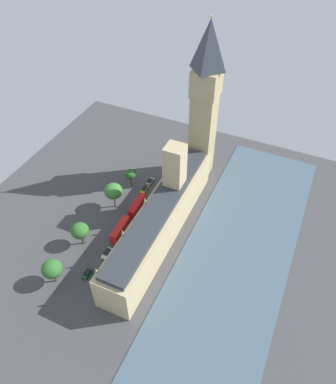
# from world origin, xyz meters

# --- Properties ---
(ground_plane) EXTENTS (137.01, 137.01, 0.00)m
(ground_plane) POSITION_xyz_m (0.00, 0.00, 0.00)
(ground_plane) COLOR #424244
(river_thames) EXTENTS (35.18, 123.31, 0.25)m
(river_thames) POSITION_xyz_m (-29.44, 0.00, 0.12)
(river_thames) COLOR #475B6B
(river_thames) RESTS_ON ground
(parliament_building) EXTENTS (11.85, 67.01, 30.23)m
(parliament_building) POSITION_xyz_m (-1.99, -1.22, 7.98)
(parliament_building) COLOR tan
(parliament_building) RESTS_ON ground
(clock_tower) EXTENTS (9.61, 9.61, 62.84)m
(clock_tower) POSITION_xyz_m (-2.43, -37.74, 32.55)
(clock_tower) COLOR tan
(clock_tower) RESTS_ON ground
(car_silver_corner) EXTENTS (2.03, 4.09, 1.74)m
(car_silver_corner) POSITION_xyz_m (13.24, -22.47, 0.89)
(car_silver_corner) COLOR #B7B7BC
(car_silver_corner) RESTS_ON ground
(car_yellow_cab_leading) EXTENTS (2.01, 4.58, 1.74)m
(car_yellow_cab_leading) POSITION_xyz_m (13.19, -17.27, 0.89)
(car_yellow_cab_leading) COLOR gold
(car_yellow_cab_leading) RESTS_ON ground
(double_decker_bus_by_river_gate) EXTENTS (3.05, 10.61, 4.75)m
(double_decker_bus_by_river_gate) POSITION_xyz_m (10.49, -6.39, 2.63)
(double_decker_bus_by_river_gate) COLOR red
(double_decker_bus_by_river_gate) RESTS_ON ground
(double_decker_bus_trailing) EXTENTS (3.01, 10.60, 4.75)m
(double_decker_bus_trailing) POSITION_xyz_m (10.63, 6.20, 2.63)
(double_decker_bus_trailing) COLOR red
(double_decker_bus_trailing) RESTS_ON ground
(car_white_far_end) EXTENTS (1.98, 4.78, 1.74)m
(car_white_far_end) POSITION_xyz_m (10.54, 15.73, 0.89)
(car_white_far_end) COLOR silver
(car_white_far_end) RESTS_ON ground
(car_dark_green_under_trees) EXTENTS (2.02, 4.08, 1.74)m
(car_dark_green_under_trees) POSITION_xyz_m (12.10, 25.24, 0.89)
(car_dark_green_under_trees) COLOR #19472D
(car_dark_green_under_trees) RESTS_ON ground
(pedestrian_opposite_hall) EXTENTS (0.61, 0.50, 1.72)m
(pedestrian_opposite_hall) POSITION_xyz_m (6.98, 8.73, 0.77)
(pedestrian_opposite_hall) COLOR gray
(pedestrian_opposite_hall) RESTS_ON ground
(plane_tree_kerbside) EXTENTS (6.52, 6.52, 9.36)m
(plane_tree_kerbside) POSITION_xyz_m (19.92, 31.20, 6.57)
(plane_tree_kerbside) COLOR brown
(plane_tree_kerbside) RESTS_ON ground
(plane_tree_midblock) EXTENTS (6.14, 6.14, 9.37)m
(plane_tree_midblock) POSITION_xyz_m (20.72, 15.01, 6.73)
(plane_tree_midblock) COLOR brown
(plane_tree_midblock) RESTS_ON ground
(plane_tree_near_tower) EXTENTS (4.61, 4.61, 8.51)m
(plane_tree_near_tower) POSITION_xyz_m (19.24, -17.46, 6.48)
(plane_tree_near_tower) COLOR brown
(plane_tree_near_tower) RESTS_ON ground
(plane_tree_slot_10) EXTENTS (6.75, 6.75, 10.86)m
(plane_tree_slot_10) POSITION_xyz_m (19.48, -5.18, 7.96)
(plane_tree_slot_10) COLOR brown
(plane_tree_slot_10) RESTS_ON ground
(street_lamp_slot_11) EXTENTS (0.56, 0.56, 6.22)m
(street_lamp_slot_11) POSITION_xyz_m (19.92, 14.65, 4.35)
(street_lamp_slot_11) COLOR black
(street_lamp_slot_11) RESTS_ON ground
(street_lamp_slot_12) EXTENTS (0.56, 0.56, 5.84)m
(street_lamp_slot_12) POSITION_xyz_m (19.79, -22.25, 4.12)
(street_lamp_slot_12) COLOR black
(street_lamp_slot_12) RESTS_ON ground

